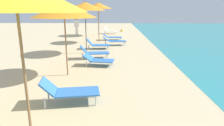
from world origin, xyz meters
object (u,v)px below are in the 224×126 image
at_px(lounger_sixth_inland, 114,41).
at_px(umbrella_farthest, 98,6).
at_px(lounger_fifth_inland, 94,52).
at_px(lounger_farthest_shoreside, 110,31).
at_px(lounger_fourth_shoreside, 98,60).
at_px(umbrella_fourth, 64,10).
at_px(umbrella_sixth, 98,6).
at_px(umbrella_fifth, 85,6).
at_px(lounger_sixth_shoreside, 112,37).
at_px(lounger_third_shoreside, 69,91).
at_px(person_walking_near, 77,25).
at_px(beach_ball, 122,30).
at_px(lounger_fifth_shoreside, 98,44).

height_order(lounger_sixth_inland, umbrella_farthest, umbrella_farthest).
distance_m(lounger_fifth_inland, lounger_farthest_shoreside, 10.25).
bearing_deg(lounger_fourth_shoreside, umbrella_fourth, -119.13).
xyz_separation_m(umbrella_sixth, lounger_farthest_shoreside, (0.63, 5.28, -2.26)).
bearing_deg(umbrella_fifth, lounger_fourth_shoreside, -70.71).
bearing_deg(umbrella_fifth, lounger_sixth_shoreside, 75.43).
bearing_deg(lounger_fifth_inland, lounger_third_shoreside, -99.87).
relative_size(lounger_fourth_shoreside, lounger_farthest_shoreside, 0.98).
bearing_deg(person_walking_near, beach_ball, 78.62).
xyz_separation_m(lounger_third_shoreside, lounger_fifth_shoreside, (0.03, 7.24, -0.05)).
relative_size(umbrella_fourth, lounger_farthest_shoreside, 1.89).
distance_m(lounger_sixth_inland, lounger_farthest_shoreside, 6.55).
xyz_separation_m(lounger_fourth_shoreside, umbrella_farthest, (-0.91, 10.23, 2.34)).
relative_size(lounger_fifth_shoreside, lounger_sixth_shoreside, 0.91).
relative_size(lounger_fifth_shoreside, beach_ball, 4.95).
bearing_deg(lounger_sixth_inland, lounger_fifth_shoreside, -135.11).
height_order(umbrella_fourth, person_walking_near, umbrella_fourth).
distance_m(lounger_fifth_inland, person_walking_near, 8.82).
bearing_deg(person_walking_near, lounger_fourth_shoreside, -38.79).
height_order(umbrella_fifth, person_walking_near, umbrella_fifth).
bearing_deg(lounger_fifth_inland, lounger_fourth_shoreside, -84.10).
distance_m(lounger_fourth_shoreside, umbrella_farthest, 10.54).
height_order(lounger_fifth_inland, umbrella_sixth, umbrella_sixth).
bearing_deg(umbrella_fifth, umbrella_sixth, 84.61).
relative_size(umbrella_fourth, person_walking_near, 1.56).
height_order(lounger_sixth_inland, person_walking_near, person_walking_near).
height_order(lounger_fourth_shoreside, lounger_sixth_shoreside, lounger_sixth_shoreside).
bearing_deg(umbrella_sixth, lounger_third_shoreside, -89.42).
relative_size(lounger_fourth_shoreside, lounger_sixth_shoreside, 0.87).
xyz_separation_m(lounger_fifth_shoreside, lounger_farthest_shoreside, (0.50, 7.79, 0.00)).
distance_m(lounger_third_shoreside, umbrella_farthest, 13.93).
relative_size(lounger_fourth_shoreside, umbrella_farthest, 0.46).
bearing_deg(umbrella_fifth, lounger_fifth_shoreside, 68.67).
relative_size(lounger_fifth_inland, lounger_sixth_shoreside, 0.94).
xyz_separation_m(lounger_sixth_shoreside, person_walking_near, (-3.18, 2.38, 0.74)).
bearing_deg(lounger_sixth_inland, umbrella_fifth, -127.58).
height_order(umbrella_fourth, umbrella_farthest, umbrella_farthest).
distance_m(lounger_fifth_inland, beach_ball, 12.41).
bearing_deg(lounger_fourth_shoreside, lounger_third_shoreside, -88.28).
height_order(lounger_third_shoreside, beach_ball, lounger_third_shoreside).
height_order(lounger_fourth_shoreside, umbrella_fifth, umbrella_fifth).
relative_size(umbrella_fourth, umbrella_sixth, 0.91).
bearing_deg(lounger_fourth_shoreside, umbrella_fifth, 117.84).
distance_m(umbrella_fifth, person_walking_near, 7.62).
relative_size(lounger_third_shoreside, lounger_fifth_shoreside, 1.07).
height_order(lounger_fourth_shoreside, umbrella_farthest, umbrella_farthest).
bearing_deg(lounger_fifth_shoreside, beach_ball, 76.45).
xyz_separation_m(lounger_fifth_inland, lounger_sixth_inland, (0.93, 3.71, -0.01)).
height_order(umbrella_sixth, lounger_sixth_shoreside, umbrella_sixth).
bearing_deg(lounger_sixth_inland, lounger_third_shoreside, -103.97).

